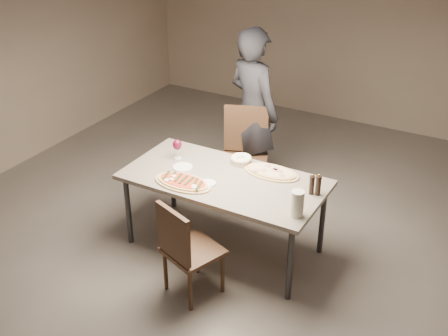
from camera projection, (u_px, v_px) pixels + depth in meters
The scene contains 14 objects.
room at pixel (224, 110), 4.68m from camera, with size 7.00×7.00×7.00m.
dining_table at pixel (224, 183), 5.01m from camera, with size 1.80×0.90×0.75m.
zucchini_pizza at pixel (183, 182), 4.89m from camera, with size 0.55×0.30×0.05m.
ham_pizza at pixel (271, 172), 5.05m from camera, with size 0.52×0.29×0.04m.
bread_basket at pixel (241, 159), 5.21m from camera, with size 0.20×0.20×0.07m.
oil_dish at pixel (208, 183), 4.88m from camera, with size 0.14×0.14×0.02m.
pepper_mill_left at pixel (312, 185), 4.70m from camera, with size 0.05×0.05×0.19m.
pepper_mill_right at pixel (318, 185), 4.69m from camera, with size 0.05×0.05×0.20m.
carafe at pixel (297, 204), 4.40m from camera, with size 0.11×0.11×0.22m.
wine_glass at pixel (177, 145), 5.26m from camera, with size 0.09×0.09×0.19m.
side_plate at pixel (183, 167), 5.15m from camera, with size 0.18×0.18×0.01m.
chair_near at pixel (185, 247), 4.52m from camera, with size 0.53×0.53×0.88m.
chair_far at pixel (244, 151), 5.86m from camera, with size 0.62×0.62×1.02m.
diner at pixel (253, 112), 5.92m from camera, with size 0.66×0.43×1.81m, color black.
Camera 1 is at (2.13, -3.79, 3.20)m, focal length 45.00 mm.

